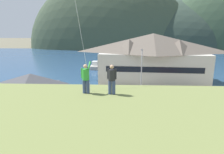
{
  "coord_description": "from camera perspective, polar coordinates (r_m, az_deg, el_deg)",
  "views": [
    {
      "loc": [
        0.82,
        -19.33,
        10.69
      ],
      "look_at": [
        -0.42,
        9.0,
        3.91
      ],
      "focal_mm": 30.64,
      "sensor_mm": 36.0,
      "label": 1
    }
  ],
  "objects": [
    {
      "name": "person_kite_flyer",
      "position": [
        11.27,
        -7.83,
        -0.17
      ],
      "size": [
        0.55,
        0.64,
        1.86
      ],
      "color": "#384770",
      "rests_on": "grassy_hill_foreground"
    },
    {
      "name": "moored_boat_wharfside",
      "position": [
        57.26,
        -4.99,
        3.37
      ],
      "size": [
        2.39,
        7.01,
        2.16
      ],
      "color": "#A8A399",
      "rests_on": "ground"
    },
    {
      "name": "parked_car_mid_row_near",
      "position": [
        27.12,
        14.27,
        -7.79
      ],
      "size": [
        4.23,
        2.1,
        1.82
      ],
      "color": "#9EA3A8",
      "rests_on": "parking_lot_pad"
    },
    {
      "name": "parked_car_back_row_right",
      "position": [
        29.68,
        24.06,
        -6.7
      ],
      "size": [
        4.33,
        2.32,
        1.82
      ],
      "color": "red",
      "rests_on": "parking_lot_pad"
    },
    {
      "name": "bay_water",
      "position": [
        80.05,
        1.91,
        5.77
      ],
      "size": [
        360.0,
        84.0,
        0.03
      ],
      "primitive_type": "cube",
      "color": "navy",
      "rests_on": "ground"
    },
    {
      "name": "parked_car_mid_row_center",
      "position": [
        24.51,
        -25.64,
        -11.09
      ],
      "size": [
        4.28,
        2.21,
        1.82
      ],
      "color": "slate",
      "rests_on": "parking_lot_pad"
    },
    {
      "name": "storage_shed_near_lot",
      "position": [
        29.37,
        -22.88,
        -3.65
      ],
      "size": [
        8.1,
        5.52,
        5.01
      ],
      "color": "#474C56",
      "rests_on": "ground"
    },
    {
      "name": "far_hill_east_peak",
      "position": [
        146.16,
        18.37,
        8.58
      ],
      "size": [
        108.98,
        61.7,
        62.85
      ],
      "primitive_type": "ellipsoid",
      "color": "#2D3D33",
      "rests_on": "ground"
    },
    {
      "name": "harbor_lodge",
      "position": [
        41.73,
        11.99,
        5.99
      ],
      "size": [
        24.0,
        11.26,
        10.32
      ],
      "color": "beige",
      "rests_on": "ground"
    },
    {
      "name": "far_hill_west_ridge",
      "position": [
        130.39,
        -0.51,
        8.74
      ],
      "size": [
        107.09,
        44.99,
        92.79
      ],
      "primitive_type": "ellipsoid",
      "color": "#3D4C38",
      "rests_on": "ground"
    },
    {
      "name": "ground_plane",
      "position": [
        22.11,
        0.07,
        -15.48
      ],
      "size": [
        600.0,
        600.0,
        0.0
      ],
      "primitive_type": "plane",
      "color": "#66604C"
    },
    {
      "name": "parking_light_pole",
      "position": [
        30.68,
        8.76,
        1.83
      ],
      "size": [
        0.24,
        0.78,
        7.9
      ],
      "color": "#ADADB2",
      "rests_on": "parking_lot_pad"
    },
    {
      "name": "wharf_dock",
      "position": [
        54.91,
        -1.69,
        2.58
      ],
      "size": [
        3.2,
        14.86,
        0.7
      ],
      "color": "#70604C",
      "rests_on": "ground"
    },
    {
      "name": "parked_car_front_row_silver",
      "position": [
        21.87,
        -12.21,
        -13.0
      ],
      "size": [
        4.34,
        2.34,
        1.82
      ],
      "color": "silver",
      "rests_on": "parking_lot_pad"
    },
    {
      "name": "person_companion",
      "position": [
        10.99,
        -0.06,
        -0.48
      ],
      "size": [
        0.55,
        0.4,
        1.74
      ],
      "color": "#384770",
      "rests_on": "grassy_hill_foreground"
    },
    {
      "name": "parking_lot_pad",
      "position": [
        26.57,
        0.53,
        -10.17
      ],
      "size": [
        40.0,
        20.0,
        0.1
      ],
      "primitive_type": "cube",
      "color": "gray",
      "rests_on": "ground"
    },
    {
      "name": "parked_car_back_row_left",
      "position": [
        22.15,
        10.59,
        -12.57
      ],
      "size": [
        4.22,
        2.09,
        1.82
      ],
      "color": "silver",
      "rests_on": "parking_lot_pad"
    },
    {
      "name": "parked_car_corner_spot",
      "position": [
        27.39,
        0.81,
        -7.13
      ],
      "size": [
        4.23,
        2.12,
        1.82
      ],
      "color": "silver",
      "rests_on": "parking_lot_pad"
    },
    {
      "name": "parked_car_front_row_end",
      "position": [
        24.44,
        27.49,
        -11.37
      ],
      "size": [
        4.26,
        2.17,
        1.82
      ],
      "color": "red",
      "rests_on": "parking_lot_pad"
    }
  ]
}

